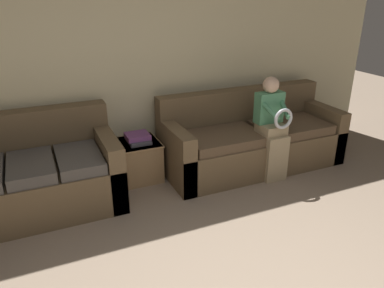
% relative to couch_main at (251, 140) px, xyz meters
% --- Properties ---
extents(wall_back, '(6.66, 0.06, 2.55)m').
position_rel_couch_main_xyz_m(wall_back, '(-1.27, 0.50, 0.95)').
color(wall_back, beige).
rests_on(wall_back, ground_plane).
extents(couch_main, '(2.18, 0.86, 0.90)m').
position_rel_couch_main_xyz_m(couch_main, '(0.00, 0.00, 0.00)').
color(couch_main, brown).
rests_on(couch_main, ground_plane).
extents(couch_side, '(1.63, 0.92, 0.92)m').
position_rel_couch_main_xyz_m(couch_side, '(-2.48, 0.03, 0.01)').
color(couch_side, brown).
rests_on(couch_side, ground_plane).
extents(child_left_seated, '(0.32, 0.38, 1.16)m').
position_rel_couch_main_xyz_m(child_left_seated, '(0.04, -0.35, 0.32)').
color(child_left_seated, tan).
rests_on(child_left_seated, ground_plane).
extents(side_shelf, '(0.45, 0.49, 0.45)m').
position_rel_couch_main_xyz_m(side_shelf, '(-1.35, 0.21, -0.09)').
color(side_shelf, '#9E7A51').
rests_on(side_shelf, ground_plane).
extents(book_stack, '(0.26, 0.30, 0.09)m').
position_rel_couch_main_xyz_m(book_stack, '(-1.36, 0.21, 0.17)').
color(book_stack, '#4C4C56').
rests_on(book_stack, side_shelf).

